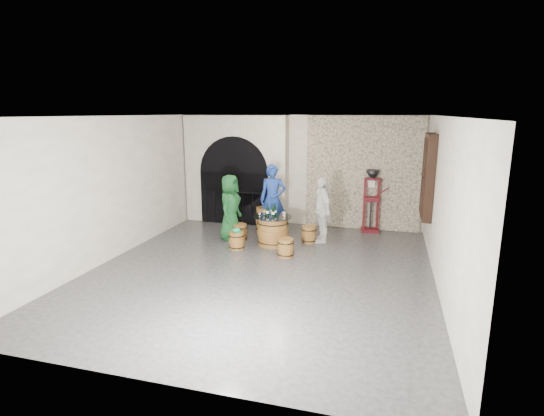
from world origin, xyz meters
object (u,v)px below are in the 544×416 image
(barrel_stool_near_left, at_px, (237,241))
(side_barrel, at_px, (265,220))
(barrel_stool_far, at_px, (273,227))
(wine_bottle_right, at_px, (275,210))
(barrel_stool_left, at_px, (240,232))
(person_green, at_px, (230,207))
(person_white, at_px, (322,210))
(barrel_stool_near_right, at_px, (286,248))
(barrel_table, at_px, (273,231))
(barrel_stool_right, at_px, (309,234))
(wine_bottle_left, at_px, (268,211))
(corking_press, at_px, (372,196))
(person_blue, at_px, (273,199))
(wine_bottle_center, at_px, (273,212))

(barrel_stool_near_left, relative_size, side_barrel, 0.61)
(barrel_stool_far, bearing_deg, wine_bottle_right, -70.51)
(barrel_stool_left, distance_m, person_green, 0.70)
(person_white, xyz_separation_m, wine_bottle_right, (-1.11, -0.46, 0.03))
(barrel_stool_near_right, bearing_deg, person_white, 66.32)
(barrel_table, relative_size, barrel_stool_near_right, 2.20)
(barrel_stool_far, distance_m, person_white, 1.55)
(barrel_stool_right, xyz_separation_m, wine_bottle_left, (-0.98, -0.44, 0.66))
(wine_bottle_left, relative_size, corking_press, 0.19)
(barrel_stool_right, relative_size, wine_bottle_left, 1.33)
(person_white, relative_size, corking_press, 0.97)
(barrel_stool_left, relative_size, side_barrel, 0.61)
(person_green, height_order, wine_bottle_left, person_green)
(barrel_stool_near_right, bearing_deg, barrel_table, 123.69)
(barrel_stool_near_right, bearing_deg, side_barrel, 119.41)
(barrel_table, bearing_deg, barrel_stool_right, 27.69)
(barrel_stool_far, height_order, corking_press, corking_press)
(barrel_stool_far, distance_m, barrel_stool_near_left, 1.56)
(barrel_stool_left, bearing_deg, wine_bottle_right, -0.81)
(barrel_stool_far, distance_m, barrel_stool_right, 1.19)
(barrel_stool_right, bearing_deg, barrel_stool_far, 156.63)
(barrel_stool_near_right, height_order, person_white, person_white)
(barrel_table, xyz_separation_m, wine_bottle_left, (-0.14, 0.00, 0.50))
(person_blue, height_order, side_barrel, person_blue)
(wine_bottle_left, bearing_deg, barrel_stool_near_right, -50.02)
(barrel_stool_left, bearing_deg, wine_bottle_center, -12.06)
(person_green, bearing_deg, person_white, -77.02)
(barrel_stool_right, relative_size, person_green, 0.25)
(side_barrel, bearing_deg, wine_bottle_right, -59.88)
(person_blue, bearing_deg, wine_bottle_center, -86.82)
(barrel_table, distance_m, barrel_stool_left, 0.96)
(barrel_stool_near_left, bearing_deg, wine_bottle_left, 42.31)
(corking_press, bearing_deg, barrel_stool_right, -142.22)
(barrel_stool_far, xyz_separation_m, barrel_stool_near_right, (0.78, -1.70, 0.00))
(person_blue, relative_size, wine_bottle_center, 5.89)
(barrel_stool_near_left, bearing_deg, person_white, 31.47)
(barrel_table, bearing_deg, barrel_stool_near_right, -56.31)
(barrel_stool_right, distance_m, person_green, 2.16)
(barrel_stool_left, xyz_separation_m, person_green, (-0.27, 0.04, 0.64))
(barrel_table, xyz_separation_m, wine_bottle_right, (0.02, 0.13, 0.50))
(side_barrel, bearing_deg, person_white, -15.36)
(wine_bottle_left, xyz_separation_m, wine_bottle_center, (0.16, -0.06, 0.00))
(side_barrel, bearing_deg, corking_press, 16.92)
(wine_bottle_center, bearing_deg, barrel_stool_left, 167.94)
(barrel_stool_near_left, bearing_deg, wine_bottle_right, 41.68)
(barrel_stool_far, height_order, barrel_stool_right, same)
(barrel_table, distance_m, barrel_stool_far, 0.96)
(barrel_stool_near_left, distance_m, wine_bottle_center, 1.14)
(barrel_stool_near_left, relative_size, wine_bottle_center, 1.33)
(barrel_stool_near_left, relative_size, wine_bottle_left, 1.33)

